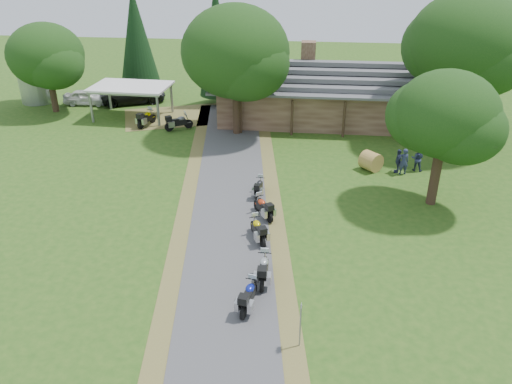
# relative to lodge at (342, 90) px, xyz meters

# --- Properties ---
(ground) EXTENTS (120.00, 120.00, 0.00)m
(ground) POSITION_rel_lodge_xyz_m (-6.00, -24.00, -2.45)
(ground) COLOR #275016
(ground) RESTS_ON ground
(driveway) EXTENTS (51.95, 51.95, 0.00)m
(driveway) POSITION_rel_lodge_xyz_m (-6.50, -20.00, -2.45)
(driveway) COLOR #4B4B4E
(driveway) RESTS_ON ground
(lodge) EXTENTS (21.40, 9.40, 4.90)m
(lodge) POSITION_rel_lodge_xyz_m (0.00, 0.00, 0.00)
(lodge) COLOR brown
(lodge) RESTS_ON ground
(silo) EXTENTS (3.22, 3.22, 6.07)m
(silo) POSITION_rel_lodge_xyz_m (-28.15, 1.83, 0.59)
(silo) COLOR gray
(silo) RESTS_ON ground
(carport) EXTENTS (6.61, 4.57, 2.78)m
(carport) POSITION_rel_lodge_xyz_m (-17.73, -1.64, -1.06)
(carport) COLOR silver
(carport) RESTS_ON ground
(car_white_sedan) EXTENTS (2.52, 5.32, 1.73)m
(car_white_sedan) POSITION_rel_lodge_xyz_m (-23.30, 1.51, -1.59)
(car_white_sedan) COLOR silver
(car_white_sedan) RESTS_ON ground
(car_dark_suv) EXTENTS (5.08, 6.97, 2.46)m
(car_dark_suv) POSITION_rel_lodge_xyz_m (-19.13, 2.54, -1.22)
(car_dark_suv) COLOR black
(car_dark_suv) RESTS_ON ground
(motorcycle_row_a) EXTENTS (0.91, 1.93, 1.27)m
(motorcycle_row_a) POSITION_rel_lodge_xyz_m (-4.82, -25.31, -1.81)
(motorcycle_row_a) COLOR navy
(motorcycle_row_a) RESTS_ON ground
(motorcycle_row_b) EXTENTS (0.66, 1.97, 1.34)m
(motorcycle_row_b) POSITION_rel_lodge_xyz_m (-4.38, -23.41, -1.78)
(motorcycle_row_b) COLOR #929599
(motorcycle_row_b) RESTS_ON ground
(motorcycle_row_c) EXTENTS (1.32, 1.95, 1.28)m
(motorcycle_row_c) POSITION_rel_lodge_xyz_m (-4.99, -20.03, -1.81)
(motorcycle_row_c) COLOR #D0BA06
(motorcycle_row_c) RESTS_ON ground
(motorcycle_row_d) EXTENTS (1.51, 1.88, 1.26)m
(motorcycle_row_d) POSITION_rel_lodge_xyz_m (-4.96, -17.64, -1.82)
(motorcycle_row_d) COLOR #BE3817
(motorcycle_row_d) RESTS_ON ground
(motorcycle_row_e) EXTENTS (0.66, 1.71, 1.15)m
(motorcycle_row_e) POSITION_rel_lodge_xyz_m (-5.45, -15.08, -1.88)
(motorcycle_row_e) COLOR black
(motorcycle_row_e) RESTS_ON ground
(motorcycle_carport_a) EXTENTS (1.31, 2.23, 1.45)m
(motorcycle_carport_a) POSITION_rel_lodge_xyz_m (-15.94, -3.68, -1.73)
(motorcycle_carport_a) COLOR #D0C400
(motorcycle_carport_a) RESTS_ON ground
(motorcycle_carport_b) EXTENTS (2.11, 1.74, 1.43)m
(motorcycle_carport_b) POSITION_rel_lodge_xyz_m (-13.07, -4.32, -1.73)
(motorcycle_carport_b) COLOR slate
(motorcycle_carport_b) RESTS_ON ground
(person_a) EXTENTS (0.67, 0.54, 2.08)m
(person_a) POSITION_rel_lodge_xyz_m (3.56, -11.06, -1.41)
(person_a) COLOR navy
(person_a) RESTS_ON ground
(person_b) EXTENTS (0.65, 0.54, 1.98)m
(person_b) POSITION_rel_lodge_xyz_m (4.56, -10.38, -1.46)
(person_b) COLOR navy
(person_b) RESTS_ON ground
(person_c) EXTENTS (0.47, 0.60, 1.89)m
(person_c) POSITION_rel_lodge_xyz_m (3.26, -10.80, -1.50)
(person_c) COLOR navy
(person_c) RESTS_ON ground
(hay_bale) EXTENTS (1.70, 1.69, 1.26)m
(hay_bale) POSITION_rel_lodge_xyz_m (1.54, -10.61, -1.82)
(hay_bale) COLOR #9F743A
(hay_bale) RESTS_ON ground
(sign_post) EXTENTS (0.35, 0.06, 1.97)m
(sign_post) POSITION_rel_lodge_xyz_m (-2.64, -27.33, -1.47)
(sign_post) COLOR gray
(sign_post) RESTS_ON ground
(oak_lodge_left) EXTENTS (8.02, 8.02, 10.28)m
(oak_lodge_left) POSITION_rel_lodge_xyz_m (-8.32, -4.62, 2.69)
(oak_lodge_left) COLOR #12340F
(oak_lodge_left) RESTS_ON ground
(oak_lodge_right) EXTENTS (8.08, 8.08, 11.97)m
(oak_lodge_right) POSITION_rel_lodge_xyz_m (7.92, -4.87, 3.54)
(oak_lodge_right) COLOR #12340F
(oak_lodge_right) RESTS_ON ground
(oak_driveway) EXTENTS (5.56, 5.56, 8.72)m
(oak_driveway) POSITION_rel_lodge_xyz_m (4.61, -15.01, 1.91)
(oak_driveway) COLOR #12340F
(oak_driveway) RESTS_ON ground
(oak_silo) EXTENTS (6.38, 6.38, 7.99)m
(oak_silo) POSITION_rel_lodge_xyz_m (-25.20, -0.80, 1.54)
(oak_silo) COLOR #12340F
(oak_silo) RESTS_ON ground
(cedar_near) EXTENTS (3.41, 3.41, 10.66)m
(cedar_near) POSITION_rel_lodge_xyz_m (-11.11, 3.00, 2.88)
(cedar_near) COLOR black
(cedar_near) RESTS_ON ground
(cedar_far) EXTENTS (3.83, 3.83, 10.05)m
(cedar_far) POSITION_rel_lodge_xyz_m (-19.51, 6.14, 2.58)
(cedar_far) COLOR black
(cedar_far) RESTS_ON ground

